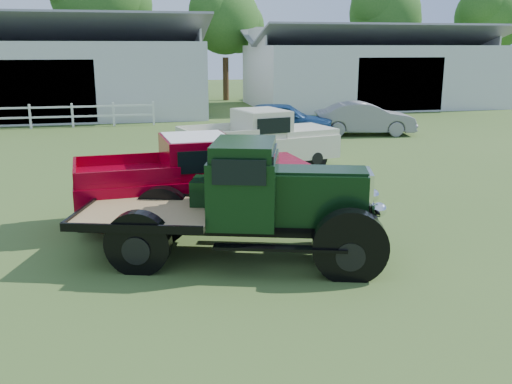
{
  "coord_description": "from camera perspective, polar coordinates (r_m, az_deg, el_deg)",
  "views": [
    {
      "loc": [
        -2.27,
        -9.83,
        3.94
      ],
      "look_at": [
        0.2,
        1.2,
        1.05
      ],
      "focal_mm": 40.0,
      "sensor_mm": 36.0,
      "label": 1
    }
  ],
  "objects": [
    {
      "name": "red_pickup",
      "position": [
        13.19,
        -6.33,
        1.37
      ],
      "size": [
        5.61,
        2.5,
        2.0
      ],
      "primitive_type": null,
      "rotation": [
        0.0,
        0.0,
        0.07
      ],
      "color": "maroon",
      "rests_on": "ground"
    },
    {
      "name": "tree_c",
      "position": [
        43.44,
        -3.09,
        15.08
      ],
      "size": [
        5.4,
        5.4,
        9.0
      ],
      "primitive_type": null,
      "color": "#1D5017",
      "rests_on": "ground"
    },
    {
      "name": "misc_car_grey",
      "position": [
        26.71,
        10.82,
        7.23
      ],
      "size": [
        4.71,
        2.38,
        1.48
      ],
      "primitive_type": "imported",
      "rotation": [
        0.0,
        0.0,
        1.38
      ],
      "color": "gray",
      "rests_on": "ground"
    },
    {
      "name": "tree_e",
      "position": [
        50.49,
        22.15,
        14.26
      ],
      "size": [
        5.7,
        5.7,
        9.5
      ],
      "primitive_type": null,
      "color": "#1D5017",
      "rests_on": "ground"
    },
    {
      "name": "shed_left",
      "position": [
        36.16,
        -20.57,
        11.66
      ],
      "size": [
        18.8,
        10.2,
        5.6
      ],
      "primitive_type": null,
      "color": "silver",
      "rests_on": "ground"
    },
    {
      "name": "misc_car_blue",
      "position": [
        25.69,
        2.67,
        7.27
      ],
      "size": [
        4.87,
        2.95,
        1.55
      ],
      "primitive_type": "imported",
      "rotation": [
        0.0,
        0.0,
        1.31
      ],
      "color": "navy",
      "rests_on": "ground"
    },
    {
      "name": "shed_right",
      "position": [
        40.28,
        11.47,
        12.18
      ],
      "size": [
        16.8,
        9.2,
        5.2
      ],
      "primitive_type": null,
      "color": "silver",
      "rests_on": "ground"
    },
    {
      "name": "ground",
      "position": [
        10.83,
        0.36,
        -6.99
      ],
      "size": [
        120.0,
        120.0,
        0.0
      ],
      "primitive_type": "plane",
      "color": "#436126"
    },
    {
      "name": "white_pickup",
      "position": [
        18.58,
        0.24,
        5.15
      ],
      "size": [
        5.59,
        3.18,
        1.93
      ],
      "primitive_type": null,
      "rotation": [
        0.0,
        0.0,
        0.23
      ],
      "color": "beige",
      "rests_on": "ground"
    },
    {
      "name": "vintage_flatbed",
      "position": [
        10.72,
        -1.76,
        -0.86
      ],
      "size": [
        6.12,
        3.85,
        2.26
      ],
      "primitive_type": null,
      "rotation": [
        0.0,
        0.0,
        -0.3
      ],
      "color": "black",
      "rests_on": "ground"
    },
    {
      "name": "fence_rail",
      "position": [
        30.56,
        -23.52,
        6.9
      ],
      "size": [
        14.2,
        0.16,
        1.2
      ],
      "primitive_type": null,
      "color": "white",
      "rests_on": "ground"
    },
    {
      "name": "tree_b",
      "position": [
        43.9,
        -15.5,
        16.23
      ],
      "size": [
        6.9,
        6.9,
        11.5
      ],
      "primitive_type": null,
      "color": "#1D5017",
      "rests_on": "ground"
    },
    {
      "name": "tree_d",
      "position": [
        48.3,
        12.65,
        15.28
      ],
      "size": [
        6.0,
        6.0,
        10.0
      ],
      "primitive_type": null,
      "color": "#1D5017",
      "rests_on": "ground"
    }
  ]
}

